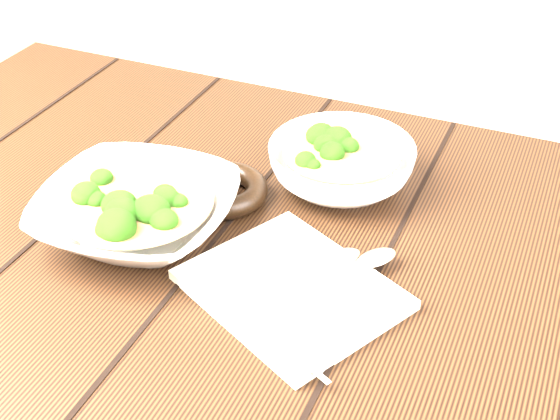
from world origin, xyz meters
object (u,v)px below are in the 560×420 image
(table, at_px, (236,314))
(napkin, at_px, (291,289))
(trivet, at_px, (223,190))
(soup_bowl_front, at_px, (137,211))
(soup_bowl_back, at_px, (341,164))

(table, bearing_deg, napkin, -30.82)
(trivet, distance_m, napkin, 0.21)
(soup_bowl_front, bearing_deg, soup_bowl_back, 45.84)
(table, height_order, soup_bowl_front, soup_bowl_front)
(table, xyz_separation_m, trivet, (-0.05, 0.08, 0.13))
(trivet, xyz_separation_m, napkin, (0.15, -0.14, -0.01))
(soup_bowl_back, bearing_deg, napkin, -84.05)
(table, height_order, trivet, trivet)
(soup_bowl_front, height_order, trivet, soup_bowl_front)
(soup_bowl_front, xyz_separation_m, napkin, (0.21, -0.03, -0.03))
(soup_bowl_front, height_order, soup_bowl_back, same)
(table, distance_m, trivet, 0.16)
(napkin, bearing_deg, table, 175.83)
(soup_bowl_back, xyz_separation_m, trivet, (-0.13, -0.09, -0.02))
(soup_bowl_front, xyz_separation_m, trivet, (0.06, 0.11, -0.02))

